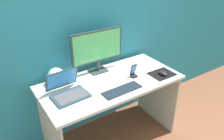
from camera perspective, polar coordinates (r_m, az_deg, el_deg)
ground_plane at (r=2.66m, az=-0.25°, el=-16.67°), size 8.00×8.00×0.00m
wall_back at (r=2.32m, az=-5.86°, el=12.33°), size 6.00×0.04×2.50m
desk at (r=2.29m, az=-0.28°, el=-6.19°), size 1.36×0.65×0.75m
monitor at (r=2.28m, az=-3.63°, el=5.32°), size 0.56×0.14×0.44m
laptop at (r=2.02m, az=-11.01°, el=-4.99°), size 0.32×0.31×0.21m
fishbowl at (r=2.19m, az=-13.74°, el=-1.50°), size 0.16×0.16×0.16m
keyboard_external at (r=2.06m, az=2.53°, el=-5.01°), size 0.38×0.13×0.01m
mousepad at (r=2.38m, az=12.32°, el=-0.96°), size 0.25×0.20×0.00m
mouse at (r=2.35m, az=12.55°, el=-0.76°), size 0.06×0.10×0.04m
phone_in_dock at (r=2.27m, az=5.42°, el=-0.60°), size 0.06×0.06×0.14m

